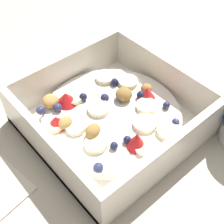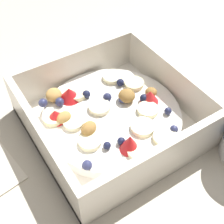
{
  "view_description": "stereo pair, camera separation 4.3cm",
  "coord_description": "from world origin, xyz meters",
  "views": [
    {
      "loc": [
        0.21,
        0.23,
        0.35
      ],
      "look_at": [
        0.02,
        0.01,
        0.03
      ],
      "focal_mm": 49.51,
      "sensor_mm": 36.0,
      "label": 1
    },
    {
      "loc": [
        0.18,
        0.26,
        0.35
      ],
      "look_at": [
        0.02,
        0.01,
        0.03
      ],
      "focal_mm": 49.51,
      "sensor_mm": 36.0,
      "label": 2
    }
  ],
  "objects": [
    {
      "name": "ground_plane",
      "position": [
        0.0,
        0.0,
        0.0
      ],
      "size": [
        2.4,
        2.4,
        0.0
      ],
      "primitive_type": "plane",
      "color": "beige"
    },
    {
      "name": "fruit_bowl",
      "position": [
        0.02,
        0.01,
        0.02
      ],
      "size": [
        0.22,
        0.22,
        0.07
      ],
      "color": "white",
      "rests_on": "ground"
    },
    {
      "name": "spoon",
      "position": [
        -0.14,
        -0.0,
        0.0
      ],
      "size": [
        0.09,
        0.17,
        0.01
      ],
      "color": "silver",
      "rests_on": "ground"
    }
  ]
}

